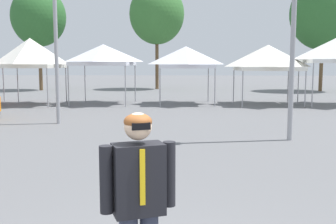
{
  "coord_description": "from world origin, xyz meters",
  "views": [
    {
      "loc": [
        0.25,
        -3.16,
        2.18
      ],
      "look_at": [
        -0.07,
        4.09,
        1.3
      ],
      "focal_mm": 43.09,
      "sensor_mm": 36.0,
      "label": 1
    }
  ],
  "objects_px": {
    "canopy_tent_behind_left": "(103,55)",
    "tree_behind_tents_right": "(324,13)",
    "canopy_tent_left_of_center": "(186,57)",
    "person_foreground": "(139,201)",
    "tree_behind_tents_left": "(39,17)",
    "canopy_tent_right_of_center": "(268,58)",
    "canopy_tent_far_right": "(30,53)",
    "tree_behind_tents_center": "(157,14)",
    "canopy_tent_behind_center": "(336,51)"
  },
  "relations": [
    {
      "from": "canopy_tent_behind_left",
      "to": "tree_behind_tents_right",
      "type": "relative_size",
      "value": 0.36
    },
    {
      "from": "canopy_tent_left_of_center",
      "to": "person_foreground",
      "type": "bearing_deg",
      "value": -91.19
    },
    {
      "from": "person_foreground",
      "to": "tree_behind_tents_left",
      "type": "relative_size",
      "value": 0.22
    },
    {
      "from": "canopy_tent_behind_left",
      "to": "canopy_tent_right_of_center",
      "type": "distance_m",
      "value": 8.71
    },
    {
      "from": "canopy_tent_far_right",
      "to": "tree_behind_tents_center",
      "type": "height_order",
      "value": "tree_behind_tents_center"
    },
    {
      "from": "canopy_tent_left_of_center",
      "to": "canopy_tent_behind_center",
      "type": "xyz_separation_m",
      "value": [
        7.73,
        -0.23,
        0.33
      ]
    },
    {
      "from": "canopy_tent_left_of_center",
      "to": "tree_behind_tents_center",
      "type": "bearing_deg",
      "value": 100.99
    },
    {
      "from": "canopy_tent_behind_center",
      "to": "tree_behind_tents_right",
      "type": "distance_m",
      "value": 11.62
    },
    {
      "from": "canopy_tent_behind_left",
      "to": "person_foreground",
      "type": "distance_m",
      "value": 18.79
    },
    {
      "from": "tree_behind_tents_left",
      "to": "canopy_tent_behind_center",
      "type": "bearing_deg",
      "value": -28.98
    },
    {
      "from": "tree_behind_tents_left",
      "to": "tree_behind_tents_right",
      "type": "distance_m",
      "value": 22.31
    },
    {
      "from": "tree_behind_tents_center",
      "to": "person_foreground",
      "type": "bearing_deg",
      "value": -86.19
    },
    {
      "from": "canopy_tent_behind_left",
      "to": "canopy_tent_behind_center",
      "type": "relative_size",
      "value": 0.92
    },
    {
      "from": "canopy_tent_behind_left",
      "to": "canopy_tent_right_of_center",
      "type": "height_order",
      "value": "canopy_tent_behind_left"
    },
    {
      "from": "canopy_tent_right_of_center",
      "to": "person_foreground",
      "type": "height_order",
      "value": "canopy_tent_right_of_center"
    },
    {
      "from": "tree_behind_tents_center",
      "to": "canopy_tent_behind_center",
      "type": "bearing_deg",
      "value": -51.56
    },
    {
      "from": "canopy_tent_right_of_center",
      "to": "canopy_tent_behind_center",
      "type": "xyz_separation_m",
      "value": [
        3.43,
        -0.14,
        0.36
      ]
    },
    {
      "from": "person_foreground",
      "to": "canopy_tent_right_of_center",
      "type": "bearing_deg",
      "value": 75.63
    },
    {
      "from": "canopy_tent_left_of_center",
      "to": "canopy_tent_right_of_center",
      "type": "distance_m",
      "value": 4.3
    },
    {
      "from": "tree_behind_tents_left",
      "to": "canopy_tent_behind_left",
      "type": "bearing_deg",
      "value": -55.48
    },
    {
      "from": "canopy_tent_left_of_center",
      "to": "canopy_tent_behind_left",
      "type": "bearing_deg",
      "value": -178.86
    },
    {
      "from": "canopy_tent_right_of_center",
      "to": "tree_behind_tents_left",
      "type": "height_order",
      "value": "tree_behind_tents_left"
    },
    {
      "from": "tree_behind_tents_left",
      "to": "canopy_tent_left_of_center",
      "type": "bearing_deg",
      "value": -41.96
    },
    {
      "from": "canopy_tent_right_of_center",
      "to": "person_foreground",
      "type": "xyz_separation_m",
      "value": [
        -4.68,
        -18.27,
        -1.44
      ]
    },
    {
      "from": "canopy_tent_right_of_center",
      "to": "tree_behind_tents_center",
      "type": "bearing_deg",
      "value": 118.0
    },
    {
      "from": "canopy_tent_behind_center",
      "to": "person_foreground",
      "type": "bearing_deg",
      "value": -114.1
    },
    {
      "from": "tree_behind_tents_center",
      "to": "tree_behind_tents_left",
      "type": "relative_size",
      "value": 1.07
    },
    {
      "from": "person_foreground",
      "to": "tree_behind_tents_right",
      "type": "xyz_separation_m",
      "value": [
        10.97,
        28.95,
        4.96
      ]
    },
    {
      "from": "canopy_tent_far_right",
      "to": "canopy_tent_left_of_center",
      "type": "bearing_deg",
      "value": 5.67
    },
    {
      "from": "canopy_tent_left_of_center",
      "to": "tree_behind_tents_right",
      "type": "bearing_deg",
      "value": 44.96
    },
    {
      "from": "canopy_tent_right_of_center",
      "to": "canopy_tent_behind_center",
      "type": "relative_size",
      "value": 0.95
    },
    {
      "from": "canopy_tent_left_of_center",
      "to": "canopy_tent_behind_center",
      "type": "distance_m",
      "value": 7.74
    },
    {
      "from": "canopy_tent_behind_center",
      "to": "canopy_tent_left_of_center",
      "type": "bearing_deg",
      "value": 178.26
    },
    {
      "from": "canopy_tent_behind_center",
      "to": "person_foreground",
      "type": "relative_size",
      "value": 1.95
    },
    {
      "from": "canopy_tent_far_right",
      "to": "tree_behind_tents_center",
      "type": "xyz_separation_m",
      "value": [
        5.65,
        13.39,
        3.54
      ]
    },
    {
      "from": "canopy_tent_behind_center",
      "to": "tree_behind_tents_center",
      "type": "bearing_deg",
      "value": 128.44
    },
    {
      "from": "tree_behind_tents_right",
      "to": "tree_behind_tents_center",
      "type": "bearing_deg",
      "value": 171.21
    },
    {
      "from": "canopy_tent_far_right",
      "to": "canopy_tent_right_of_center",
      "type": "height_order",
      "value": "canopy_tent_far_right"
    },
    {
      "from": "canopy_tent_behind_left",
      "to": "tree_behind_tents_center",
      "type": "distance_m",
      "value": 13.33
    },
    {
      "from": "canopy_tent_behind_left",
      "to": "tree_behind_tents_right",
      "type": "bearing_deg",
      "value": 35.4
    },
    {
      "from": "canopy_tent_behind_left",
      "to": "tree_behind_tents_center",
      "type": "height_order",
      "value": "tree_behind_tents_center"
    },
    {
      "from": "canopy_tent_behind_left",
      "to": "canopy_tent_left_of_center",
      "type": "height_order",
      "value": "canopy_tent_behind_left"
    },
    {
      "from": "canopy_tent_left_of_center",
      "to": "tree_behind_tents_center",
      "type": "relative_size",
      "value": 0.35
    },
    {
      "from": "canopy_tent_behind_left",
      "to": "canopy_tent_right_of_center",
      "type": "xyz_separation_m",
      "value": [
        8.71,
        -0.01,
        -0.15
      ]
    },
    {
      "from": "tree_behind_tents_left",
      "to": "tree_behind_tents_center",
      "type": "bearing_deg",
      "value": 12.44
    },
    {
      "from": "canopy_tent_far_right",
      "to": "person_foreground",
      "type": "distance_m",
      "value": 19.26
    },
    {
      "from": "canopy_tent_far_right",
      "to": "tree_behind_tents_left",
      "type": "relative_size",
      "value": 0.42
    },
    {
      "from": "person_foreground",
      "to": "tree_behind_tents_right",
      "type": "height_order",
      "value": "tree_behind_tents_right"
    },
    {
      "from": "canopy_tent_left_of_center",
      "to": "tree_behind_tents_right",
      "type": "relative_size",
      "value": 0.35
    },
    {
      "from": "canopy_tent_behind_center",
      "to": "person_foreground",
      "type": "height_order",
      "value": "canopy_tent_behind_center"
    }
  ]
}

